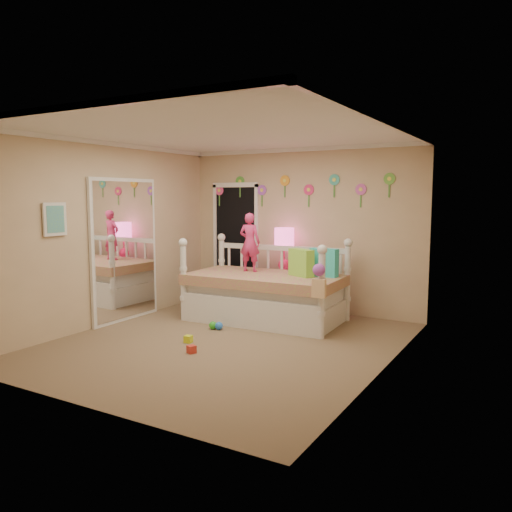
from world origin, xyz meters
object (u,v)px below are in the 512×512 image
Objects in this scene: child at (250,242)px; table_lamp at (284,242)px; daybed at (265,279)px; nightstand at (284,291)px.

table_lamp is at bearing -123.21° from child.
daybed is 2.56× the size of child.
daybed is at bearing 152.07° from child.
daybed is at bearing -85.90° from table_lamp.
table_lamp is at bearing -8.25° from nightstand.
table_lamp reaches higher than nightstand.
nightstand is at bearing 180.00° from table_lamp.
child reaches higher than nightstand.
nightstand is (-0.05, 0.72, -0.30)m from daybed.
child is at bearing 156.82° from daybed.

